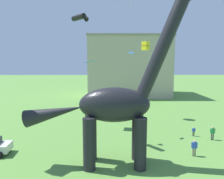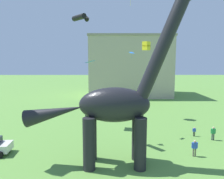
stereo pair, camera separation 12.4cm
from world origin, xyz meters
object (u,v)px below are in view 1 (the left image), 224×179
person_far_spectator (213,132)px  kite_apex (90,62)px  dinosaur_sculpture (114,105)px  kite_mid_center (81,18)px  kite_high_left (131,53)px  person_watching_child (194,146)px  kite_far_right (146,46)px  person_photographer (194,131)px

person_far_spectator → kite_apex: (-13.96, 5.39, 7.68)m
dinosaur_sculpture → kite_mid_center: dinosaur_sculpture is taller
dinosaur_sculpture → kite_high_left: bearing=48.4°
person_watching_child → kite_far_right: size_ratio=1.20×
dinosaur_sculpture → kite_mid_center: 10.53m
dinosaur_sculpture → person_photographer: dinosaur_sculpture is taller
dinosaur_sculpture → person_watching_child: dinosaur_sculpture is taller
person_far_spectator → kite_far_right: kite_far_right is taller
kite_high_left → person_far_spectator: bearing=-13.5°
person_photographer → person_far_spectator: 2.07m
person_watching_child → kite_apex: bearing=-173.2°
person_photographer → kite_apex: 15.25m
person_far_spectator → kite_apex: kite_apex is taller
person_far_spectator → person_watching_child: (-3.62, -4.15, 0.02)m
kite_mid_center → kite_apex: size_ratio=1.20×
kite_high_left → person_photographer: bearing=-6.8°
person_photographer → kite_high_left: (-7.30, 0.87, 8.97)m
person_photographer → dinosaur_sculpture: bearing=-96.7°
person_far_spectator → kite_mid_center: 18.91m
person_far_spectator → person_watching_child: bearing=-18.5°
person_far_spectator → kite_high_left: 12.64m
person_photographer → person_watching_child: (-2.01, -5.41, 0.28)m
person_photographer → kite_apex: (-12.35, 4.13, 7.94)m
kite_high_left → kite_far_right: bearing=70.0°
kite_apex → dinosaur_sculpture: bearing=-75.4°
kite_apex → kite_high_left: kite_high_left is taller
person_photographer → kite_far_right: kite_far_right is taller
dinosaur_sculpture → person_far_spectator: size_ratio=9.33×
dinosaur_sculpture → kite_far_right: dinosaur_sculpture is taller
dinosaur_sculpture → person_far_spectator: dinosaur_sculpture is taller
person_far_spectator → kite_far_right: (-5.95, 10.28, 9.99)m
person_photographer → person_far_spectator: size_ratio=0.72×
person_far_spectator → kite_apex: bearing=-88.5°
dinosaur_sculpture → person_watching_child: size_ratio=9.18×
kite_mid_center → kite_high_left: size_ratio=2.63×
kite_mid_center → dinosaur_sculpture: bearing=-60.8°
kite_apex → kite_mid_center: bearing=-95.0°
person_far_spectator → kite_apex: 16.82m
kite_mid_center → kite_far_right: (8.46, 9.97, -2.27)m
person_watching_child → kite_high_left: kite_high_left is taller
dinosaur_sculpture → kite_apex: 11.90m
person_far_spectator → kite_mid_center: size_ratio=0.73×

